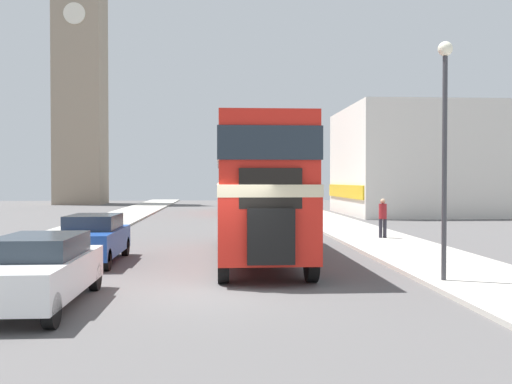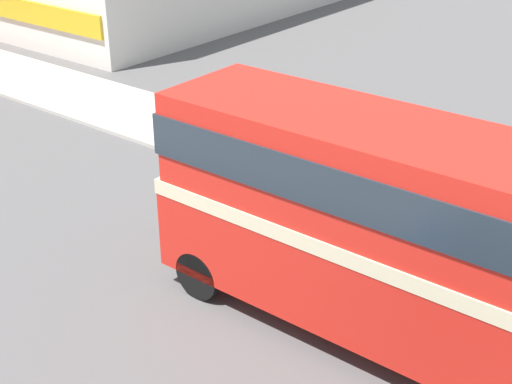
{
  "view_description": "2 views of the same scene",
  "coord_description": "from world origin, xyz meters",
  "px_view_note": "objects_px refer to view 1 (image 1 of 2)",
  "views": [
    {
      "loc": [
        -0.02,
        -12.94,
        2.58
      ],
      "look_at": [
        1.21,
        5.83,
        2.19
      ],
      "focal_mm": 40.0,
      "sensor_mm": 36.0,
      "label": 1
    },
    {
      "loc": [
        -8.91,
        1.7,
        8.67
      ],
      "look_at": [
        1.21,
        9.59,
        2.19
      ],
      "focal_mm": 50.0,
      "sensor_mm": 36.0,
      "label": 2
    }
  ],
  "objects_px": {
    "car_parked_near": "(38,270)",
    "church_tower": "(80,44)",
    "bus_distant": "(239,180)",
    "car_parked_mid": "(93,238)",
    "street_lamp": "(445,124)",
    "pedestrian_walking": "(383,216)",
    "double_decker_bus": "(256,181)"
  },
  "relations": [
    {
      "from": "car_parked_near",
      "to": "car_parked_mid",
      "type": "xyz_separation_m",
      "value": [
        -0.25,
        6.24,
        0.02
      ]
    },
    {
      "from": "pedestrian_walking",
      "to": "church_tower",
      "type": "xyz_separation_m",
      "value": [
        -21.87,
        38.82,
        16.17
      ]
    },
    {
      "from": "double_decker_bus",
      "to": "car_parked_near",
      "type": "bearing_deg",
      "value": -125.38
    },
    {
      "from": "car_parked_mid",
      "to": "pedestrian_walking",
      "type": "height_order",
      "value": "pedestrian_walking"
    },
    {
      "from": "pedestrian_walking",
      "to": "church_tower",
      "type": "bearing_deg",
      "value": 119.4
    },
    {
      "from": "bus_distant",
      "to": "church_tower",
      "type": "bearing_deg",
      "value": 132.18
    },
    {
      "from": "bus_distant",
      "to": "church_tower",
      "type": "relative_size",
      "value": 0.33
    },
    {
      "from": "double_decker_bus",
      "to": "bus_distant",
      "type": "relative_size",
      "value": 0.99
    },
    {
      "from": "bus_distant",
      "to": "car_parked_mid",
      "type": "bearing_deg",
      "value": -101.8
    },
    {
      "from": "car_parked_near",
      "to": "car_parked_mid",
      "type": "distance_m",
      "value": 6.25
    },
    {
      "from": "car_parked_near",
      "to": "pedestrian_walking",
      "type": "relative_size",
      "value": 2.62
    },
    {
      "from": "pedestrian_walking",
      "to": "bus_distant",
      "type": "bearing_deg",
      "value": 104.67
    },
    {
      "from": "bus_distant",
      "to": "car_parked_near",
      "type": "bearing_deg",
      "value": -99.17
    },
    {
      "from": "car_parked_near",
      "to": "church_tower",
      "type": "bearing_deg",
      "value": 102.4
    },
    {
      "from": "church_tower",
      "to": "street_lamp",
      "type": "bearing_deg",
      "value": -67.42
    },
    {
      "from": "car_parked_mid",
      "to": "church_tower",
      "type": "relative_size",
      "value": 0.12
    },
    {
      "from": "bus_distant",
      "to": "street_lamp",
      "type": "relative_size",
      "value": 1.88
    },
    {
      "from": "street_lamp",
      "to": "car_parked_mid",
      "type": "bearing_deg",
      "value": 155.0
    },
    {
      "from": "car_parked_mid",
      "to": "bus_distant",
      "type": "bearing_deg",
      "value": 78.2
    },
    {
      "from": "bus_distant",
      "to": "car_parked_mid",
      "type": "height_order",
      "value": "bus_distant"
    },
    {
      "from": "bus_distant",
      "to": "car_parked_mid",
      "type": "relative_size",
      "value": 2.63
    },
    {
      "from": "bus_distant",
      "to": "church_tower",
      "type": "xyz_separation_m",
      "value": [
        -16.47,
        18.18,
        14.64
      ]
    },
    {
      "from": "car_parked_mid",
      "to": "church_tower",
      "type": "distance_m",
      "value": 48.84
    },
    {
      "from": "double_decker_bus",
      "to": "bus_distant",
      "type": "distance_m",
      "value": 25.81
    },
    {
      "from": "double_decker_bus",
      "to": "car_parked_near",
      "type": "relative_size",
      "value": 2.48
    },
    {
      "from": "church_tower",
      "to": "bus_distant",
      "type": "bearing_deg",
      "value": -47.82
    },
    {
      "from": "car_parked_mid",
      "to": "double_decker_bus",
      "type": "bearing_deg",
      "value": 7.4
    },
    {
      "from": "car_parked_near",
      "to": "double_decker_bus",
      "type": "bearing_deg",
      "value": 54.62
    },
    {
      "from": "bus_distant",
      "to": "street_lamp",
      "type": "bearing_deg",
      "value": -82.74
    },
    {
      "from": "double_decker_bus",
      "to": "pedestrian_walking",
      "type": "distance_m",
      "value": 7.9
    },
    {
      "from": "church_tower",
      "to": "car_parked_near",
      "type": "bearing_deg",
      "value": -77.6
    },
    {
      "from": "bus_distant",
      "to": "church_tower",
      "type": "height_order",
      "value": "church_tower"
    }
  ]
}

